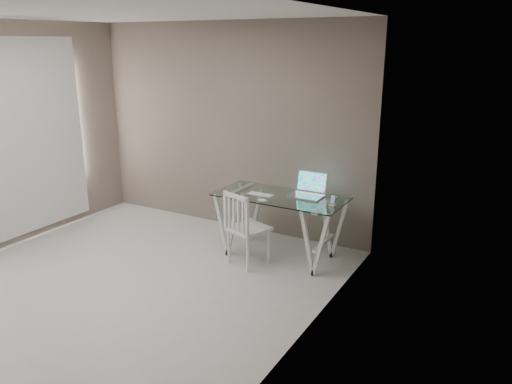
# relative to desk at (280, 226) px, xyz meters

# --- Properties ---
(room) EXTENTS (4.50, 4.52, 2.71)m
(room) POSITION_rel_desk_xyz_m (-1.15, -1.60, 1.33)
(room) COLOR #B2B0AB
(room) RESTS_ON ground
(desk) EXTENTS (1.50, 0.70, 0.75)m
(desk) POSITION_rel_desk_xyz_m (0.00, 0.00, 0.00)
(desk) COLOR silver
(desk) RESTS_ON ground
(chair) EXTENTS (0.50, 0.50, 0.87)m
(chair) POSITION_rel_desk_xyz_m (-0.24, -0.42, 0.10)
(chair) COLOR silver
(chair) RESTS_ON ground
(laptop) EXTENTS (0.38, 0.33, 0.26)m
(laptop) POSITION_rel_desk_xyz_m (0.27, 0.19, 0.43)
(laptop) COLOR #B9B9BD
(laptop) RESTS_ON desk
(keyboard) EXTENTS (0.31, 0.13, 0.01)m
(keyboard) POSITION_rel_desk_xyz_m (-0.22, -0.08, 0.37)
(keyboard) COLOR silver
(keyboard) RESTS_ON desk
(mouse) EXTENTS (0.10, 0.06, 0.03)m
(mouse) POSITION_rel_desk_xyz_m (-0.07, -0.29, 0.38)
(mouse) COLOR white
(mouse) RESTS_ON desk
(phone_dock) EXTENTS (0.06, 0.06, 0.12)m
(phone_dock) POSITION_rel_desk_xyz_m (0.64, -0.02, 0.40)
(phone_dock) COLOR white
(phone_dock) RESTS_ON desk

